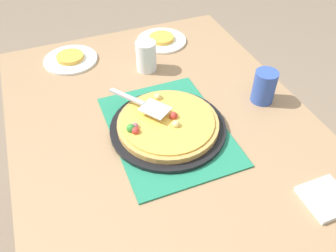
{
  "coord_description": "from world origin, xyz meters",
  "views": [
    {
      "loc": [
        -0.77,
        0.3,
        1.56
      ],
      "look_at": [
        0.0,
        0.0,
        0.77
      ],
      "focal_mm": 37.38,
      "sensor_mm": 36.0,
      "label": 1
    }
  ],
  "objects_px": {
    "plate_near_left": "(161,41)",
    "pizza_server": "(143,104)",
    "served_slice_right": "(70,57)",
    "napkin_stack": "(326,198)",
    "cup_far": "(264,87)",
    "pizza_pan": "(168,128)",
    "served_slice_left": "(161,38)",
    "plate_far_right": "(71,60)",
    "pizza": "(167,123)",
    "cup_near": "(146,56)"
  },
  "relations": [
    {
      "from": "pizza_pan",
      "to": "pizza",
      "type": "relative_size",
      "value": 1.15
    },
    {
      "from": "cup_far",
      "to": "served_slice_left",
      "type": "bearing_deg",
      "value": 20.05
    },
    {
      "from": "cup_near",
      "to": "pizza_server",
      "type": "relative_size",
      "value": 0.56
    },
    {
      "from": "served_slice_left",
      "to": "pizza_server",
      "type": "relative_size",
      "value": 0.52
    },
    {
      "from": "pizza",
      "to": "served_slice_right",
      "type": "distance_m",
      "value": 0.58
    },
    {
      "from": "pizza",
      "to": "pizza_server",
      "type": "height_order",
      "value": "pizza_server"
    },
    {
      "from": "plate_far_right",
      "to": "cup_near",
      "type": "height_order",
      "value": "cup_near"
    },
    {
      "from": "served_slice_right",
      "to": "pizza_server",
      "type": "height_order",
      "value": "pizza_server"
    },
    {
      "from": "served_slice_right",
      "to": "pizza",
      "type": "bearing_deg",
      "value": -157.61
    },
    {
      "from": "pizza",
      "to": "pizza_pan",
      "type": "bearing_deg",
      "value": -105.56
    },
    {
      "from": "napkin_stack",
      "to": "cup_far",
      "type": "bearing_deg",
      "value": -9.69
    },
    {
      "from": "pizza_pan",
      "to": "pizza_server",
      "type": "distance_m",
      "value": 0.11
    },
    {
      "from": "plate_far_right",
      "to": "served_slice_right",
      "type": "relative_size",
      "value": 2.0
    },
    {
      "from": "pizza_pan",
      "to": "napkin_stack",
      "type": "xyz_separation_m",
      "value": [
        -0.41,
        -0.3,
        -0.01
      ]
    },
    {
      "from": "plate_near_left",
      "to": "cup_far",
      "type": "bearing_deg",
      "value": -159.95
    },
    {
      "from": "pizza_pan",
      "to": "cup_far",
      "type": "xyz_separation_m",
      "value": [
        0.02,
        -0.37,
        0.05
      ]
    },
    {
      "from": "plate_near_left",
      "to": "cup_far",
      "type": "xyz_separation_m",
      "value": [
        -0.52,
        -0.19,
        0.06
      ]
    },
    {
      "from": "pizza_pan",
      "to": "plate_near_left",
      "type": "relative_size",
      "value": 1.73
    },
    {
      "from": "pizza",
      "to": "plate_far_right",
      "type": "distance_m",
      "value": 0.58
    },
    {
      "from": "served_slice_left",
      "to": "napkin_stack",
      "type": "distance_m",
      "value": 0.96
    },
    {
      "from": "cup_far",
      "to": "pizza_pan",
      "type": "bearing_deg",
      "value": 93.51
    },
    {
      "from": "plate_near_left",
      "to": "pizza",
      "type": "bearing_deg",
      "value": 161.08
    },
    {
      "from": "pizza_pan",
      "to": "cup_near",
      "type": "height_order",
      "value": "cup_near"
    },
    {
      "from": "served_slice_left",
      "to": "cup_far",
      "type": "distance_m",
      "value": 0.55
    },
    {
      "from": "pizza",
      "to": "cup_near",
      "type": "height_order",
      "value": "cup_near"
    },
    {
      "from": "plate_far_right",
      "to": "cup_near",
      "type": "xyz_separation_m",
      "value": [
        -0.17,
        -0.27,
        0.06
      ]
    },
    {
      "from": "cup_far",
      "to": "napkin_stack",
      "type": "bearing_deg",
      "value": 170.31
    },
    {
      "from": "plate_near_left",
      "to": "cup_near",
      "type": "distance_m",
      "value": 0.23
    },
    {
      "from": "plate_far_right",
      "to": "served_slice_right",
      "type": "xyz_separation_m",
      "value": [
        0.0,
        0.0,
        0.01
      ]
    },
    {
      "from": "cup_far",
      "to": "plate_near_left",
      "type": "bearing_deg",
      "value": 20.05
    },
    {
      "from": "pizza",
      "to": "plate_near_left",
      "type": "xyz_separation_m",
      "value": [
        0.54,
        -0.19,
        -0.03
      ]
    },
    {
      "from": "plate_near_left",
      "to": "plate_far_right",
      "type": "height_order",
      "value": "same"
    },
    {
      "from": "plate_far_right",
      "to": "served_slice_left",
      "type": "height_order",
      "value": "served_slice_left"
    },
    {
      "from": "pizza_pan",
      "to": "plate_near_left",
      "type": "bearing_deg",
      "value": -18.72
    },
    {
      "from": "cup_far",
      "to": "pizza_server",
      "type": "bearing_deg",
      "value": 82.41
    },
    {
      "from": "served_slice_left",
      "to": "cup_far",
      "type": "xyz_separation_m",
      "value": [
        -0.52,
        -0.19,
        0.04
      ]
    },
    {
      "from": "served_slice_right",
      "to": "cup_far",
      "type": "height_order",
      "value": "cup_far"
    },
    {
      "from": "plate_far_right",
      "to": "served_slice_right",
      "type": "distance_m",
      "value": 0.01
    },
    {
      "from": "pizza_pan",
      "to": "served_slice_right",
      "type": "distance_m",
      "value": 0.58
    },
    {
      "from": "pizza",
      "to": "served_slice_left",
      "type": "height_order",
      "value": "pizza"
    },
    {
      "from": "plate_near_left",
      "to": "served_slice_left",
      "type": "distance_m",
      "value": 0.01
    },
    {
      "from": "served_slice_left",
      "to": "cup_near",
      "type": "relative_size",
      "value": 0.92
    },
    {
      "from": "pizza_pan",
      "to": "plate_near_left",
      "type": "xyz_separation_m",
      "value": [
        0.54,
        -0.18,
        -0.01
      ]
    },
    {
      "from": "pizza_server",
      "to": "plate_far_right",
      "type": "bearing_deg",
      "value": 20.06
    },
    {
      "from": "pizza",
      "to": "plate_far_right",
      "type": "relative_size",
      "value": 1.5
    },
    {
      "from": "plate_near_left",
      "to": "pizza_server",
      "type": "distance_m",
      "value": 0.52
    },
    {
      "from": "served_slice_left",
      "to": "served_slice_right",
      "type": "bearing_deg",
      "value": 90.79
    },
    {
      "from": "pizza",
      "to": "served_slice_left",
      "type": "relative_size",
      "value": 3.0
    },
    {
      "from": "plate_near_left",
      "to": "cup_far",
      "type": "height_order",
      "value": "cup_far"
    },
    {
      "from": "served_slice_left",
      "to": "pizza",
      "type": "bearing_deg",
      "value": 161.08
    }
  ]
}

